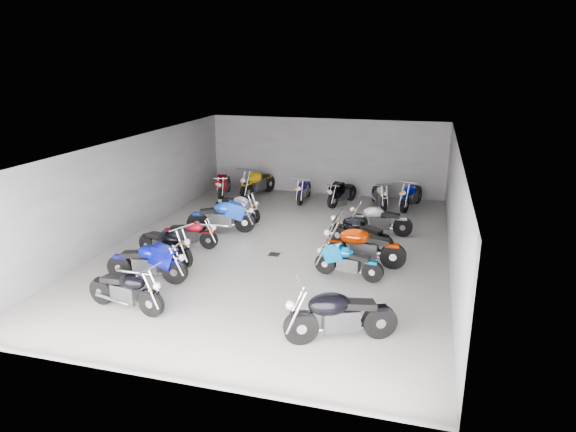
# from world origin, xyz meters

# --- Properties ---
(ground) EXTENTS (14.00, 14.00, 0.00)m
(ground) POSITION_xyz_m (0.00, 0.00, 0.00)
(ground) COLOR gray
(ground) RESTS_ON ground
(wall_back) EXTENTS (10.00, 0.10, 3.20)m
(wall_back) POSITION_xyz_m (0.00, 7.00, 1.60)
(wall_back) COLOR gray
(wall_back) RESTS_ON ground
(wall_left) EXTENTS (0.10, 14.00, 3.20)m
(wall_left) POSITION_xyz_m (-5.00, 0.00, 1.60)
(wall_left) COLOR gray
(wall_left) RESTS_ON ground
(wall_right) EXTENTS (0.10, 14.00, 3.20)m
(wall_right) POSITION_xyz_m (5.00, 0.00, 1.60)
(wall_right) COLOR gray
(wall_right) RESTS_ON ground
(ceiling) EXTENTS (10.00, 14.00, 0.04)m
(ceiling) POSITION_xyz_m (0.00, 0.00, 3.22)
(ceiling) COLOR black
(ceiling) RESTS_ON wall_back
(drain_grate) EXTENTS (0.32, 0.32, 0.01)m
(drain_grate) POSITION_xyz_m (0.00, -0.50, 0.01)
(drain_grate) COLOR black
(drain_grate) RESTS_ON ground
(motorcycle_left_a) EXTENTS (2.11, 0.55, 0.93)m
(motorcycle_left_a) POSITION_xyz_m (-2.25, -4.76, 0.51)
(motorcycle_left_a) COLOR black
(motorcycle_left_a) RESTS_ON ground
(motorcycle_left_b) EXTENTS (2.22, 0.47, 0.97)m
(motorcycle_left_b) POSITION_xyz_m (-2.60, -3.21, 0.53)
(motorcycle_left_b) COLOR black
(motorcycle_left_b) RESTS_ON ground
(motorcycle_left_c) EXTENTS (2.09, 0.98, 0.97)m
(motorcycle_left_c) POSITION_xyz_m (-2.80, -1.90, 0.53)
(motorcycle_left_c) COLOR black
(motorcycle_left_c) RESTS_ON ground
(motorcycle_left_d) EXTENTS (1.86, 0.40, 0.82)m
(motorcycle_left_d) POSITION_xyz_m (-2.69, -0.61, 0.45)
(motorcycle_left_d) COLOR black
(motorcycle_left_d) RESTS_ON ground
(motorcycle_left_e) EXTENTS (2.21, 0.82, 1.00)m
(motorcycle_left_e) POSITION_xyz_m (-2.27, 0.97, 0.55)
(motorcycle_left_e) COLOR black
(motorcycle_left_e) RESTS_ON ground
(motorcycle_left_f) EXTENTS (1.98, 0.88, 0.91)m
(motorcycle_left_f) POSITION_xyz_m (-2.24, 2.35, 0.50)
(motorcycle_left_f) COLOR black
(motorcycle_left_f) RESTS_ON ground
(motorcycle_right_a) EXTENTS (2.25, 1.11, 1.05)m
(motorcycle_right_a) POSITION_xyz_m (2.71, -4.79, 0.57)
(motorcycle_right_a) COLOR black
(motorcycle_right_a) RESTS_ON ground
(motorcycle_right_c) EXTENTS (1.89, 0.48, 0.83)m
(motorcycle_right_c) POSITION_xyz_m (2.37, -1.57, 0.45)
(motorcycle_right_c) COLOR black
(motorcycle_right_c) RESTS_ON ground
(motorcycle_right_d) EXTENTS (2.36, 0.46, 1.04)m
(motorcycle_right_d) POSITION_xyz_m (2.63, -0.63, 0.57)
(motorcycle_right_d) COLOR black
(motorcycle_right_d) RESTS_ON ground
(motorcycle_right_e) EXTENTS (2.12, 1.07, 0.99)m
(motorcycle_right_e) POSITION_xyz_m (2.39, 0.50, 0.54)
(motorcycle_right_e) COLOR black
(motorcycle_right_e) RESTS_ON ground
(motorcycle_right_f) EXTENTS (2.10, 0.40, 0.93)m
(motorcycle_right_f) POSITION_xyz_m (2.81, 2.18, 0.51)
(motorcycle_right_f) COLOR black
(motorcycle_right_f) RESTS_ON ground
(motorcycle_back_a) EXTENTS (0.59, 2.07, 0.92)m
(motorcycle_back_a) POSITION_xyz_m (-3.99, 5.36, 0.50)
(motorcycle_back_a) COLOR black
(motorcycle_back_a) RESTS_ON ground
(motorcycle_back_b) EXTENTS (0.78, 2.36, 1.06)m
(motorcycle_back_b) POSITION_xyz_m (-2.63, 5.75, 0.58)
(motorcycle_back_b) COLOR black
(motorcycle_back_b) RESTS_ON ground
(motorcycle_back_c) EXTENTS (0.39, 1.98, 0.87)m
(motorcycle_back_c) POSITION_xyz_m (-0.57, 5.50, 0.48)
(motorcycle_back_c) COLOR black
(motorcycle_back_c) RESTS_ON ground
(motorcycle_back_d) EXTENTS (0.86, 1.97, 0.90)m
(motorcycle_back_d) POSITION_xyz_m (1.01, 5.41, 0.49)
(motorcycle_back_d) COLOR black
(motorcycle_back_d) RESTS_ON ground
(motorcycle_back_e) EXTENTS (0.80, 1.86, 0.85)m
(motorcycle_back_e) POSITION_xyz_m (2.47, 5.57, 0.46)
(motorcycle_back_e) COLOR black
(motorcycle_back_e) RESTS_ON ground
(motorcycle_back_f) EXTENTS (0.74, 2.16, 0.97)m
(motorcycle_back_f) POSITION_xyz_m (3.68, 5.61, 0.53)
(motorcycle_back_f) COLOR black
(motorcycle_back_f) RESTS_ON ground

